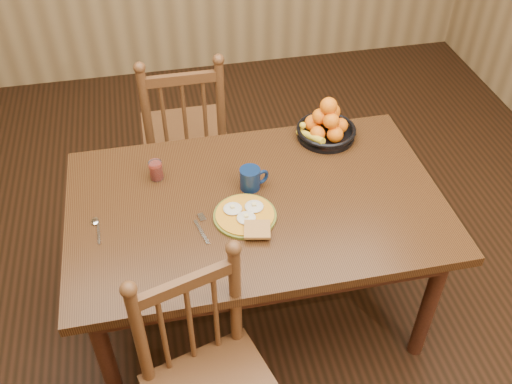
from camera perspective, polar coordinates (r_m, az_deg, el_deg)
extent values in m
cube|color=black|center=(3.00, 0.00, -11.47)|extent=(4.50, 5.00, 0.01)
cube|color=black|center=(2.46, 0.00, -1.26)|extent=(1.60, 1.00, 0.04)
cube|color=black|center=(2.82, -1.75, 3.41)|extent=(1.40, 0.04, 0.10)
cube|color=black|center=(2.23, 2.23, -9.87)|extent=(1.40, 0.04, 0.10)
cube|color=black|center=(2.71, 15.10, -0.20)|extent=(0.04, 0.84, 0.10)
cube|color=black|center=(2.50, -16.40, -4.72)|extent=(0.04, 0.84, 0.10)
cylinder|color=black|center=(2.48, -14.65, -16.13)|extent=(0.07, 0.07, 0.70)
cylinder|color=black|center=(2.68, 16.92, -10.72)|extent=(0.07, 0.07, 0.70)
cylinder|color=black|center=(3.00, -14.86, -3.18)|extent=(0.07, 0.07, 0.70)
cylinder|color=black|center=(3.16, 11.01, 0.45)|extent=(0.07, 0.07, 0.70)
cube|color=#4B2E16|center=(3.31, -7.18, 5.93)|extent=(0.47, 0.45, 0.04)
cylinder|color=#4B2E16|center=(3.62, -4.15, 4.77)|extent=(0.04, 0.04, 0.46)
cylinder|color=#4B2E16|center=(3.60, -10.19, 3.96)|extent=(0.04, 0.04, 0.46)
cylinder|color=#4B2E16|center=(3.34, -3.23, 1.10)|extent=(0.04, 0.04, 0.46)
cylinder|color=#4B2E16|center=(3.32, -9.75, 0.21)|extent=(0.04, 0.04, 0.46)
cylinder|color=#4B2E16|center=(3.00, -3.54, 8.45)|extent=(0.05, 0.05, 0.55)
cylinder|color=#4B2E16|center=(2.99, -10.87, 7.49)|extent=(0.05, 0.05, 0.55)
cylinder|color=#4B2E16|center=(3.02, -7.12, 7.15)|extent=(0.02, 0.02, 0.43)
cube|color=#4B2E16|center=(2.89, -7.53, 11.13)|extent=(0.38, 0.03, 0.05)
cylinder|color=#4B2E16|center=(2.54, -1.57, -17.77)|extent=(0.04, 0.04, 0.44)
cylinder|color=#4B2E16|center=(2.06, -11.52, -14.11)|extent=(0.04, 0.04, 0.53)
cylinder|color=#4B2E16|center=(2.13, -2.08, -10.47)|extent=(0.04, 0.04, 0.53)
cylinder|color=#4B2E16|center=(2.13, -6.58, -13.11)|extent=(0.02, 0.02, 0.41)
cube|color=#4B2E16|center=(1.94, -7.12, -9.13)|extent=(0.36, 0.13, 0.05)
cylinder|color=#59601E|center=(2.36, -1.12, -2.41)|extent=(0.26, 0.26, 0.01)
cylinder|color=orange|center=(2.36, -1.12, -2.29)|extent=(0.24, 0.24, 0.01)
ellipsoid|color=silver|center=(2.37, -2.35, -1.67)|extent=(0.08, 0.08, 0.01)
cube|color=#F2E08C|center=(2.36, -2.36, -1.48)|extent=(0.02, 0.02, 0.01)
ellipsoid|color=silver|center=(2.38, -0.20, -1.45)|extent=(0.08, 0.08, 0.01)
cube|color=#F2E08C|center=(2.37, -0.20, -1.26)|extent=(0.02, 0.02, 0.01)
ellipsoid|color=silver|center=(2.33, -0.98, -2.60)|extent=(0.08, 0.08, 0.01)
cube|color=#F2E08C|center=(2.32, -0.99, -2.40)|extent=(0.02, 0.02, 0.01)
cube|color=brown|center=(2.28, 0.12, -3.77)|extent=(0.12, 0.12, 0.01)
cube|color=silver|center=(2.31, -5.47, -3.99)|extent=(0.05, 0.14, 0.00)
cube|color=silver|center=(2.37, -5.46, -2.50)|extent=(0.04, 0.05, 0.00)
cube|color=silver|center=(2.38, -15.45, -4.04)|extent=(0.01, 0.12, 0.00)
ellipsoid|color=silver|center=(2.44, -15.81, -2.82)|extent=(0.03, 0.04, 0.01)
cylinder|color=#0B1C3F|center=(2.47, -0.60, 1.35)|extent=(0.09, 0.09, 0.10)
torus|color=#0B1C3F|center=(2.48, 0.57, 1.51)|extent=(0.07, 0.04, 0.07)
cylinder|color=black|center=(2.44, -0.61, 2.17)|extent=(0.08, 0.08, 0.00)
cylinder|color=silver|center=(2.56, -9.97, 2.16)|extent=(0.06, 0.06, 0.09)
cylinder|color=maroon|center=(2.57, -9.95, 2.04)|extent=(0.05, 0.05, 0.07)
cylinder|color=black|center=(2.81, 6.98, 5.67)|extent=(0.28, 0.28, 0.02)
torus|color=black|center=(2.79, 7.04, 6.25)|extent=(0.29, 0.29, 0.02)
cylinder|color=black|center=(2.81, 6.97, 5.54)|extent=(0.10, 0.10, 0.01)
sphere|color=orange|center=(2.80, 8.44, 6.60)|extent=(0.07, 0.07, 0.07)
sphere|color=orange|center=(2.84, 7.10, 7.30)|extent=(0.08, 0.08, 0.08)
sphere|color=orange|center=(2.80, 5.70, 6.87)|extent=(0.08, 0.08, 0.08)
sphere|color=orange|center=(2.73, 6.17, 5.83)|extent=(0.07, 0.07, 0.07)
sphere|color=orange|center=(2.74, 7.92, 5.73)|extent=(0.08, 0.08, 0.08)
sphere|color=orange|center=(2.78, 7.59, 7.97)|extent=(0.08, 0.08, 0.08)
sphere|color=orange|center=(2.74, 6.41, 7.54)|extent=(0.07, 0.07, 0.07)
sphere|color=orange|center=(2.72, 7.52, 7.07)|extent=(0.08, 0.08, 0.08)
sphere|color=orange|center=(2.71, 7.28, 8.54)|extent=(0.08, 0.08, 0.08)
cylinder|color=yellow|center=(2.73, 5.48, 5.56)|extent=(0.10, 0.17, 0.07)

